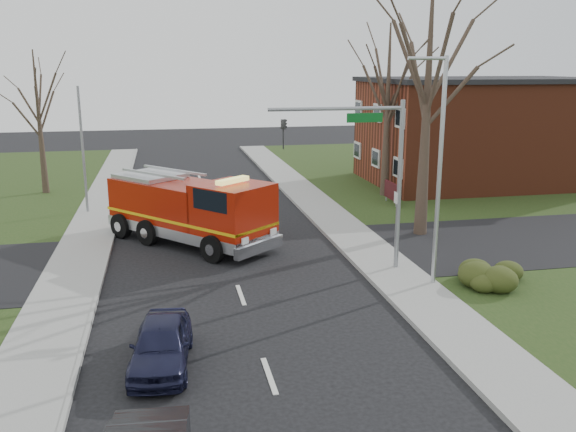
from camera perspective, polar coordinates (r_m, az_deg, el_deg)
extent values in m
plane|color=black|center=(22.24, -4.44, -7.39)|extent=(120.00, 120.00, 0.00)
cube|color=gray|center=(23.71, 10.68, -6.03)|extent=(2.40, 80.00, 0.15)
cube|color=gray|center=(22.39, -20.54, -7.93)|extent=(2.40, 80.00, 0.15)
cube|color=maroon|center=(44.38, 17.59, 7.39)|extent=(15.00, 10.00, 7.00)
cube|color=black|center=(44.15, 17.94, 12.03)|extent=(15.40, 10.40, 0.30)
cube|color=silver|center=(41.45, 8.22, 5.38)|extent=(0.12, 1.40, 1.20)
cube|color=#420F15|center=(36.24, 9.66, 2.33)|extent=(0.12, 2.00, 1.00)
cylinder|color=gray|center=(35.60, 10.09, 1.37)|extent=(0.08, 0.08, 0.90)
cylinder|color=gray|center=(37.06, 9.19, 1.90)|extent=(0.08, 0.08, 0.90)
ellipsoid|color=#2E3C16|center=(23.89, 17.89, -5.04)|extent=(2.80, 2.00, 0.90)
cone|color=#34261E|center=(29.21, 12.83, 9.54)|extent=(0.64, 0.64, 12.00)
cone|color=#34261E|center=(38.14, 9.28, 9.53)|extent=(0.56, 0.56, 10.50)
cone|color=#34261E|center=(41.42, -22.22, 7.98)|extent=(0.44, 0.44, 9.00)
cylinder|color=gray|center=(24.28, 10.36, 2.61)|extent=(0.18, 0.18, 6.80)
cylinder|color=gray|center=(23.02, 4.59, 9.98)|extent=(5.20, 0.14, 0.14)
cube|color=#0C591E|center=(23.38, 7.20, 9.11)|extent=(1.40, 0.06, 0.35)
imported|color=black|center=(22.58, -0.37, 9.05)|extent=(0.22, 0.18, 1.10)
cylinder|color=#B7BABF|center=(22.61, 13.97, 3.66)|extent=(0.16, 0.16, 8.40)
cylinder|color=#B7BABF|center=(21.98, 12.91, 14.19)|extent=(1.40, 0.12, 0.12)
cylinder|color=gray|center=(35.14, -18.64, 5.74)|extent=(0.14, 0.14, 7.00)
cube|color=#931606|center=(29.35, -11.01, 1.09)|extent=(5.77, 6.08, 2.26)
cube|color=#931606|center=(26.44, -5.14, 0.23)|extent=(3.95, 3.95, 2.59)
cube|color=#B7BABF|center=(28.63, -9.21, -1.05)|extent=(7.61, 8.22, 0.48)
cube|color=#E5B20C|center=(28.49, -9.26, 0.10)|extent=(7.62, 8.22, 0.13)
cube|color=black|center=(25.48, -3.23, 1.61)|extent=(1.97, 1.71, 0.92)
cube|color=#E5D866|center=(26.13, -5.21, 3.33)|extent=(1.55, 1.41, 0.19)
cylinder|color=black|center=(25.73, -7.03, -3.07)|extent=(1.06, 1.15, 1.19)
cylinder|color=black|center=(27.69, -2.95, -1.75)|extent=(1.06, 1.15, 1.19)
cylinder|color=black|center=(30.23, -15.34, -0.89)|extent=(1.06, 1.15, 1.19)
cylinder|color=black|center=(31.92, -11.35, 0.12)|extent=(1.06, 1.15, 1.19)
imported|color=#171833|center=(17.39, -11.78, -11.63)|extent=(1.96, 4.01, 1.32)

